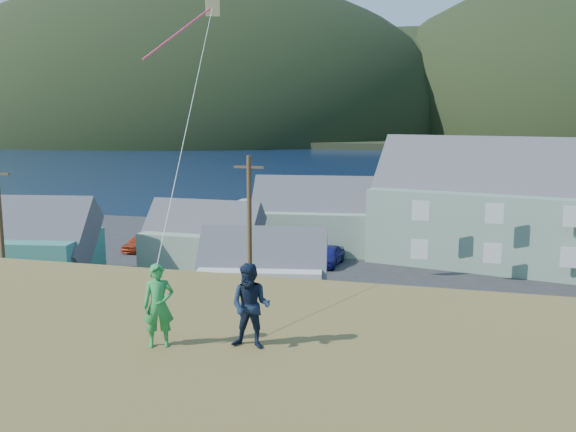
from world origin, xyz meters
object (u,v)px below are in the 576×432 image
object	(u,v)px
wharf	(332,215)
shed_white	(263,273)
shed_teal	(26,245)
kite_flyer_green	(159,306)
shed_palegreen_near	(203,239)
kite_flyer_navy	(251,306)
shed_palegreen_far	(321,217)

from	to	relation	value
wharf	shed_white	xyz separation A→B (m)	(2.47, -34.05, 1.89)
shed_teal	kite_flyer_green	bearing A→B (deg)	-58.07
shed_palegreen_near	kite_flyer_green	bearing A→B (deg)	-67.64
shed_white	wharf	bearing A→B (deg)	83.57
wharf	shed_palegreen_near	distance (m)	26.08
shed_teal	shed_white	size ratio (longest dim) A/B	1.21
wharf	kite_flyer_navy	bearing A→B (deg)	-80.53
shed_teal	kite_flyer_navy	xyz separation A→B (m)	(25.00, -25.78, 5.33)
shed_palegreen_near	shed_white	bearing A→B (deg)	-47.99
shed_teal	shed_white	bearing A→B (deg)	-15.61
shed_palegreen_far	kite_flyer_green	world-z (taller)	kite_flyer_green
kite_flyer_green	kite_flyer_navy	distance (m)	1.84
kite_flyer_green	shed_teal	bearing A→B (deg)	106.58
kite_flyer_navy	wharf	bearing A→B (deg)	98.93
shed_white	kite_flyer_green	size ratio (longest dim) A/B	4.98
wharf	shed_teal	world-z (taller)	shed_teal
wharf	shed_palegreen_far	distance (m)	17.07
shed_white	kite_flyer_navy	world-z (taller)	kite_flyer_navy
shed_palegreen_far	kite_flyer_navy	xyz separation A→B (m)	(7.43, -41.23, 5.10)
shed_teal	shed_white	world-z (taller)	shed_teal
shed_palegreen_near	kite_flyer_green	xyz separation A→B (m)	(12.78, -32.82, 5.65)
kite_flyer_green	kite_flyer_navy	size ratio (longest dim) A/B	0.98
kite_flyer_green	shed_palegreen_near	bearing A→B (deg)	86.31
shed_palegreen_far	kite_flyer_navy	distance (m)	42.20
shed_teal	kite_flyer_green	world-z (taller)	kite_flyer_green
wharf	kite_flyer_navy	xyz separation A→B (m)	(9.67, -57.96, 7.61)
shed_palegreen_far	kite_flyer_navy	world-z (taller)	kite_flyer_navy
shed_palegreen_far	kite_flyer_navy	size ratio (longest dim) A/B	7.16
wharf	kite_flyer_green	distance (m)	59.38
shed_palegreen_near	kite_flyer_navy	xyz separation A→B (m)	(14.58, -32.42, 5.67)
wharf	kite_flyer_green	size ratio (longest dim) A/B	15.45
shed_white	kite_flyer_green	xyz separation A→B (m)	(5.40, -24.31, 5.71)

